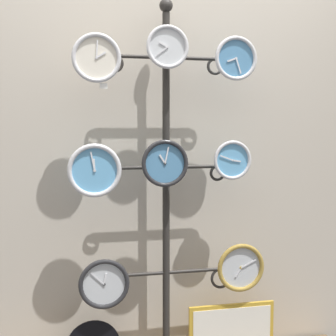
{
  "coord_description": "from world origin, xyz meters",
  "views": [
    {
      "loc": [
        -0.55,
        -2.15,
        1.41
      ],
      "look_at": [
        0.0,
        0.36,
        1.19
      ],
      "focal_mm": 50.0,
      "sensor_mm": 36.0,
      "label": 1
    }
  ],
  "objects_px": {
    "clock_middle_right": "(232,160)",
    "clock_bottom_right": "(241,267)",
    "clock_top_left": "(96,58)",
    "clock_top_right": "(236,58)",
    "picture_frame": "(232,332)",
    "clock_bottom_left": "(104,284)",
    "clock_middle_left": "(94,170)",
    "display_stand": "(166,248)",
    "clock_middle_center": "(165,163)",
    "clock_top_center": "(167,47)"
  },
  "relations": [
    {
      "from": "clock_middle_right",
      "to": "clock_bottom_right",
      "type": "relative_size",
      "value": 0.79
    },
    {
      "from": "clock_top_left",
      "to": "clock_bottom_right",
      "type": "relative_size",
      "value": 0.91
    },
    {
      "from": "clock_top_right",
      "to": "picture_frame",
      "type": "relative_size",
      "value": 0.47
    },
    {
      "from": "clock_bottom_right",
      "to": "clock_bottom_left",
      "type": "bearing_deg",
      "value": 179.45
    },
    {
      "from": "clock_bottom_left",
      "to": "picture_frame",
      "type": "distance_m",
      "value": 0.82
    },
    {
      "from": "clock_middle_right",
      "to": "clock_bottom_left",
      "type": "height_order",
      "value": "clock_middle_right"
    },
    {
      "from": "clock_middle_left",
      "to": "picture_frame",
      "type": "relative_size",
      "value": 0.55
    },
    {
      "from": "clock_middle_left",
      "to": "clock_bottom_left",
      "type": "distance_m",
      "value": 0.62
    },
    {
      "from": "clock_bottom_left",
      "to": "clock_bottom_right",
      "type": "xyz_separation_m",
      "value": [
        0.78,
        -0.01,
        0.04
      ]
    },
    {
      "from": "display_stand",
      "to": "clock_bottom_right",
      "type": "bearing_deg",
      "value": -12.53
    },
    {
      "from": "display_stand",
      "to": "clock_middle_center",
      "type": "xyz_separation_m",
      "value": [
        -0.03,
        -0.11,
        0.5
      ]
    },
    {
      "from": "display_stand",
      "to": "clock_top_right",
      "type": "relative_size",
      "value": 8.8
    },
    {
      "from": "clock_middle_center",
      "to": "clock_bottom_right",
      "type": "height_order",
      "value": "clock_middle_center"
    },
    {
      "from": "clock_middle_left",
      "to": "clock_bottom_right",
      "type": "height_order",
      "value": "clock_middle_left"
    },
    {
      "from": "display_stand",
      "to": "clock_bottom_left",
      "type": "distance_m",
      "value": 0.4
    },
    {
      "from": "clock_middle_center",
      "to": "clock_bottom_left",
      "type": "distance_m",
      "value": 0.73
    },
    {
      "from": "clock_top_left",
      "to": "clock_top_center",
      "type": "distance_m",
      "value": 0.38
    },
    {
      "from": "clock_bottom_left",
      "to": "picture_frame",
      "type": "height_order",
      "value": "clock_bottom_left"
    },
    {
      "from": "clock_top_right",
      "to": "clock_middle_right",
      "type": "height_order",
      "value": "clock_top_right"
    },
    {
      "from": "clock_top_left",
      "to": "clock_top_right",
      "type": "height_order",
      "value": "clock_top_right"
    },
    {
      "from": "clock_middle_center",
      "to": "clock_bottom_left",
      "type": "xyz_separation_m",
      "value": [
        -0.33,
        0.03,
        -0.65
      ]
    },
    {
      "from": "clock_top_right",
      "to": "clock_top_center",
      "type": "bearing_deg",
      "value": 177.9
    },
    {
      "from": "clock_top_center",
      "to": "picture_frame",
      "type": "relative_size",
      "value": 0.45
    },
    {
      "from": "clock_top_left",
      "to": "picture_frame",
      "type": "relative_size",
      "value": 0.5
    },
    {
      "from": "clock_top_left",
      "to": "clock_bottom_left",
      "type": "xyz_separation_m",
      "value": [
        0.03,
        0.01,
        -1.2
      ]
    },
    {
      "from": "clock_top_center",
      "to": "clock_middle_left",
      "type": "distance_m",
      "value": 0.76
    },
    {
      "from": "clock_top_center",
      "to": "clock_middle_left",
      "type": "height_order",
      "value": "clock_top_center"
    },
    {
      "from": "picture_frame",
      "to": "clock_top_right",
      "type": "bearing_deg",
      "value": -106.09
    },
    {
      "from": "display_stand",
      "to": "picture_frame",
      "type": "height_order",
      "value": "display_stand"
    },
    {
      "from": "clock_top_center",
      "to": "clock_middle_right",
      "type": "xyz_separation_m",
      "value": [
        0.38,
        0.03,
        -0.61
      ]
    },
    {
      "from": "clock_top_center",
      "to": "clock_top_right",
      "type": "bearing_deg",
      "value": -2.1
    },
    {
      "from": "display_stand",
      "to": "clock_middle_left",
      "type": "height_order",
      "value": "display_stand"
    },
    {
      "from": "display_stand",
      "to": "clock_bottom_right",
      "type": "height_order",
      "value": "display_stand"
    },
    {
      "from": "clock_middle_center",
      "to": "clock_bottom_right",
      "type": "bearing_deg",
      "value": 2.41
    },
    {
      "from": "clock_middle_left",
      "to": "clock_top_left",
      "type": "bearing_deg",
      "value": 12.5
    },
    {
      "from": "clock_bottom_left",
      "to": "display_stand",
      "type": "bearing_deg",
      "value": 13.27
    },
    {
      "from": "clock_middle_left",
      "to": "clock_middle_right",
      "type": "distance_m",
      "value": 0.77
    },
    {
      "from": "clock_top_right",
      "to": "clock_bottom_right",
      "type": "xyz_separation_m",
      "value": [
        0.05,
        0.02,
        -1.17
      ]
    },
    {
      "from": "clock_top_center",
      "to": "picture_frame",
      "type": "height_order",
      "value": "clock_top_center"
    },
    {
      "from": "clock_top_left",
      "to": "clock_middle_right",
      "type": "relative_size",
      "value": 1.15
    },
    {
      "from": "clock_top_left",
      "to": "picture_frame",
      "type": "xyz_separation_m",
      "value": [
        0.76,
        0.03,
        -1.55
      ]
    },
    {
      "from": "display_stand",
      "to": "clock_bottom_left",
      "type": "xyz_separation_m",
      "value": [
        -0.36,
        -0.09,
        -0.15
      ]
    },
    {
      "from": "clock_top_right",
      "to": "picture_frame",
      "type": "height_order",
      "value": "clock_top_right"
    },
    {
      "from": "clock_top_left",
      "to": "clock_top_right",
      "type": "xyz_separation_m",
      "value": [
        0.75,
        -0.02,
        0.02
      ]
    },
    {
      "from": "picture_frame",
      "to": "clock_middle_center",
      "type": "bearing_deg",
      "value": -173.35
    },
    {
      "from": "clock_middle_right",
      "to": "picture_frame",
      "type": "relative_size",
      "value": 0.43
    },
    {
      "from": "clock_top_left",
      "to": "clock_middle_center",
      "type": "bearing_deg",
      "value": -2.3
    },
    {
      "from": "picture_frame",
      "to": "clock_middle_right",
      "type": "bearing_deg",
      "value": -140.51
    },
    {
      "from": "clock_middle_left",
      "to": "clock_middle_center",
      "type": "xyz_separation_m",
      "value": [
        0.37,
        -0.01,
        0.03
      ]
    },
    {
      "from": "clock_top_center",
      "to": "clock_middle_right",
      "type": "height_order",
      "value": "clock_top_center"
    }
  ]
}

